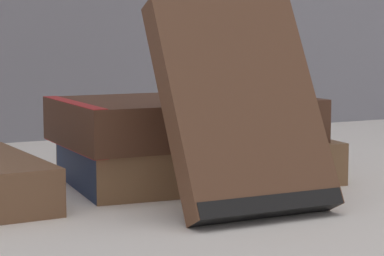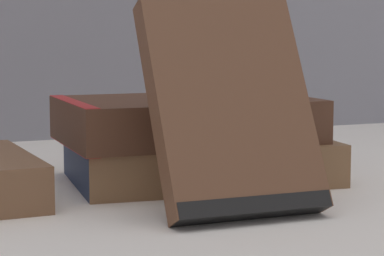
{
  "view_description": "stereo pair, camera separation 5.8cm",
  "coord_description": "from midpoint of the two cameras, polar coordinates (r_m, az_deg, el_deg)",
  "views": [
    {
      "loc": [
        -0.33,
        -0.59,
        0.13
      ],
      "look_at": [
        -0.03,
        0.02,
        0.05
      ],
      "focal_mm": 75.0,
      "sensor_mm": 36.0,
      "label": 1
    },
    {
      "loc": [
        -0.28,
        -0.61,
        0.13
      ],
      "look_at": [
        -0.03,
        0.02,
        0.05
      ],
      "focal_mm": 75.0,
      "sensor_mm": 36.0,
      "label": 2
    }
  ],
  "objects": [
    {
      "name": "book_flat_top",
      "position": [
        0.71,
        -3.31,
        0.59
      ],
      "size": [
        0.22,
        0.14,
        0.04
      ],
      "rotation": [
        0.0,
        0.0,
        -0.01
      ],
      "color": "#4C2D1E",
      "rests_on": "book_flat_bottom"
    },
    {
      "name": "book_leaning_front",
      "position": [
        0.59,
        0.87,
        1.14
      ],
      "size": [
        0.12,
        0.09,
        0.16
      ],
      "rotation": [
        -0.47,
        0.0,
        0.0
      ],
      "color": "brown",
      "rests_on": "ground_plane"
    },
    {
      "name": "book_flat_bottom",
      "position": [
        0.72,
        -2.34,
        -2.32
      ],
      "size": [
        0.24,
        0.16,
        0.04
      ],
      "rotation": [
        0.0,
        0.0,
        -0.09
      ],
      "color": "brown",
      "rests_on": "ground_plane"
    },
    {
      "name": "ground_plane",
      "position": [
        0.69,
        0.49,
        -4.36
      ],
      "size": [
        3.0,
        3.0,
        0.0
      ],
      "primitive_type": "plane",
      "color": "white"
    },
    {
      "name": "pocket_watch",
      "position": [
        0.71,
        -0.63,
        2.39
      ],
      "size": [
        0.06,
        0.06,
        0.01
      ],
      "color": "silver",
      "rests_on": "book_flat_top"
    }
  ]
}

